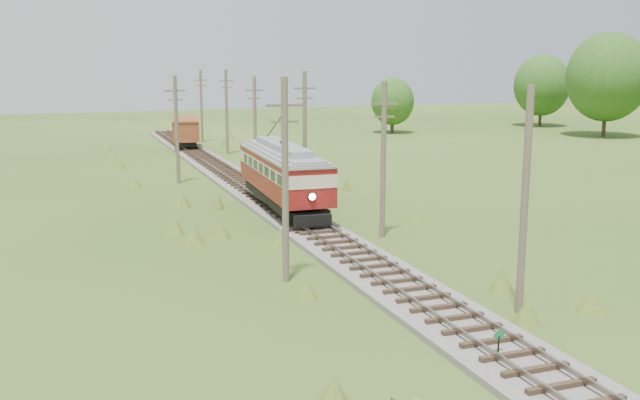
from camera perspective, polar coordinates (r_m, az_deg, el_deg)
name	(u,v)px	position (r m, az deg, el deg)	size (l,w,h in m)	color
ground	(531,377)	(23.69, 16.52, -13.41)	(260.00, 260.00, 0.00)	#2C4C16
railbed_main	(252,190)	(53.66, -5.48, 0.80)	(3.60, 96.00, 0.57)	#605B54
switch_marker	(499,341)	(24.46, 14.10, -10.89)	(0.45, 0.06, 1.08)	black
streetcar	(283,171)	(45.60, -2.97, 2.32)	(3.71, 13.28, 6.03)	black
gondola	(186,130)	(81.56, -10.71, 5.49)	(4.12, 8.96, 2.87)	black
gravel_pile	(262,161)	(66.68, -4.70, 3.16)	(3.58, 3.80, 1.30)	gray
utility_pole_r_1	(525,202)	(28.01, 16.06, -0.17)	(0.30, 0.30, 8.80)	brown
utility_pole_r_2	(383,159)	(39.19, 5.09, 3.32)	(1.60, 0.30, 8.60)	brown
utility_pole_r_3	(305,133)	(51.12, -1.23, 5.37)	(1.60, 0.30, 9.00)	brown
utility_pole_r_4	(255,123)	(63.49, -5.22, 6.14)	(1.60, 0.30, 8.40)	brown
utility_pole_r_5	(227,111)	(76.16, -7.48, 7.07)	(1.60, 0.30, 8.90)	brown
utility_pole_r_6	(201,105)	(88.83, -9.47, 7.49)	(1.60, 0.30, 8.70)	brown
utility_pole_l_a	(285,179)	(30.92, -2.81, 1.69)	(1.60, 0.30, 9.00)	brown
utility_pole_l_b	(177,129)	(58.04, -11.40, 5.62)	(1.60, 0.30, 8.60)	brown
tree_right_4	(608,77)	(100.86, 22.02, 9.11)	(10.50, 10.50, 13.53)	#38281C
tree_right_5	(542,85)	(114.52, 17.33, 8.75)	(8.40, 8.40, 10.82)	#38281C
tree_mid_b	(393,101)	(99.22, 5.83, 7.85)	(5.88, 5.88, 7.57)	#38281C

